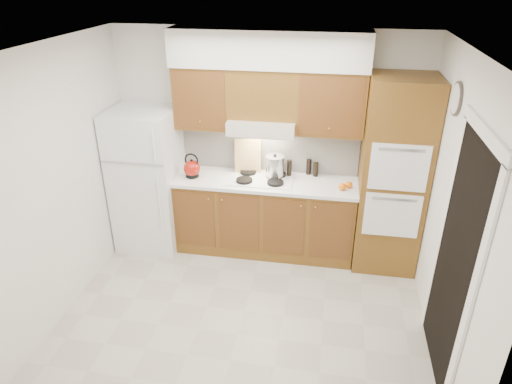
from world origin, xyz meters
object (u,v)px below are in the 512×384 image
(fridge, at_px, (148,179))
(oven_cabinet, at_px, (392,177))
(kettle, at_px, (192,169))
(stock_pot, at_px, (275,166))

(fridge, relative_size, oven_cabinet, 0.78)
(fridge, xyz_separation_m, kettle, (0.57, -0.01, 0.19))
(fridge, distance_m, kettle, 0.60)
(oven_cabinet, relative_size, kettle, 11.28)
(fridge, bearing_deg, stock_pot, 5.75)
(oven_cabinet, xyz_separation_m, kettle, (-2.28, -0.04, -0.05))
(fridge, relative_size, kettle, 8.82)
(kettle, relative_size, stock_pot, 0.86)
(kettle, xyz_separation_m, stock_pot, (0.96, 0.16, 0.04))
(fridge, xyz_separation_m, stock_pot, (1.52, 0.15, 0.22))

